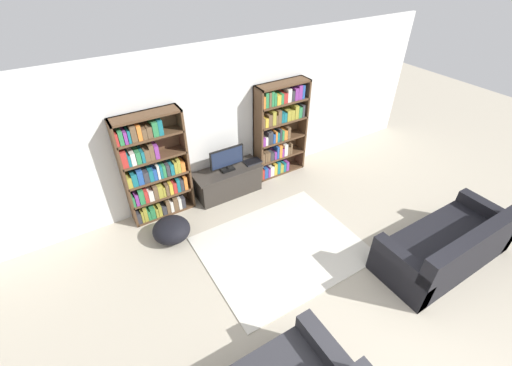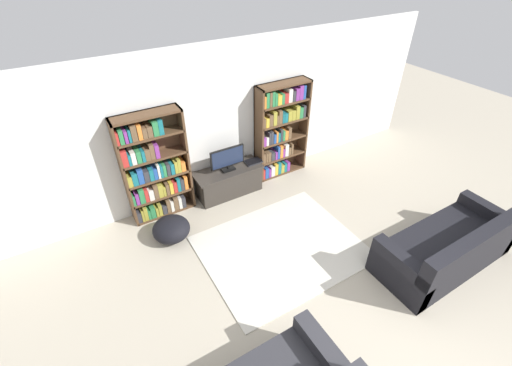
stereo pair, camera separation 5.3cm
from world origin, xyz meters
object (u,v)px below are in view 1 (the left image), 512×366
Objects in this scene: television at (227,159)px; bookshelf_left at (153,171)px; tv_stand at (228,181)px; couch_right_sofa at (447,247)px; bookshelf_right at (278,129)px; laptop at (253,161)px; beanbag_ottoman at (171,230)px.

bookshelf_left is at bearing 174.28° from television.
couch_right_sofa is at bearing -58.25° from tv_stand.
television is (1.23, -0.12, -0.12)m from bookshelf_left.
television is at bearing -173.82° from bookshelf_right.
tv_stand is at bearing 177.68° from laptop.
laptop is at bearing -167.80° from bookshelf_right.
bookshelf_right is 2.64m from beanbag_ottoman.
tv_stand is at bearing 23.88° from beanbag_ottoman.
couch_right_sofa is 3.59× the size of beanbag_ottoman.
television is 0.55m from laptop.
bookshelf_right reaches higher than television.
tv_stand reaches higher than beanbag_ottoman.
television is (0.00, -0.01, 0.48)m from tv_stand.
tv_stand is at bearing 121.75° from couch_right_sofa.
couch_right_sofa is at bearing -65.44° from laptop.
laptop is at bearing -1.66° from television.
tv_stand is 0.59× the size of couch_right_sofa.
tv_stand is 1.41m from beanbag_ottoman.
couch_right_sofa is (1.39, -3.03, -0.23)m from laptop.
television reaches higher than tv_stand.
tv_stand is 0.57m from laptop.
bookshelf_right reaches higher than laptop.
bookshelf_left reaches higher than couch_right_sofa.
couch_right_sofa is at bearing -58.20° from television.
bookshelf_left reaches higher than laptop.
bookshelf_left is 1.24m from television.
beanbag_ottoman is at bearing 142.01° from couch_right_sofa.
beanbag_ottoman is (-2.44, -0.69, -0.76)m from bookshelf_right.
bookshelf_left is 0.88× the size of couch_right_sofa.
bookshelf_left is 1.00× the size of bookshelf_right.
beanbag_ottoman is at bearing -156.34° from television.
television reaches higher than laptop.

